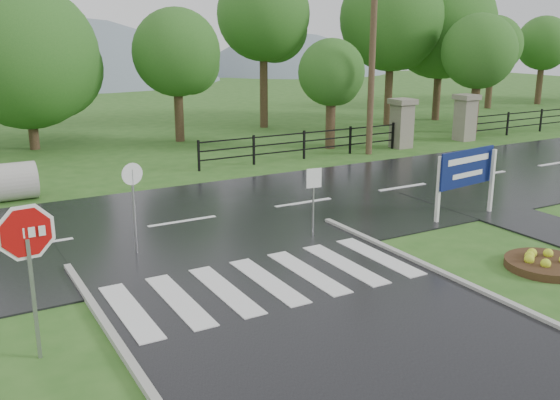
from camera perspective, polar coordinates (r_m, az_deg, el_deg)
ground at (r=9.86m, az=13.59°, el=-17.31°), size 120.00×120.00×0.00m
main_road at (r=17.76m, az=-8.90°, el=-2.09°), size 90.00×8.00×0.04m
crosswalk at (r=13.44m, az=-1.15°, el=-7.41°), size 6.50×2.80×0.02m
pillar_west at (r=29.22m, az=11.07°, el=6.99°), size 1.00×1.00×2.24m
pillar_east at (r=31.96m, az=16.58°, el=7.34°), size 1.00×1.00×2.24m
fence_west at (r=26.21m, az=2.22°, el=5.33°), size 9.58×0.08×1.20m
hills at (r=74.48m, az=-21.25°, el=-2.00°), size 102.00×48.00×48.00m
treeline at (r=31.13m, az=-16.51°, el=4.95°), size 83.20×5.20×10.00m
stop_sign at (r=10.62m, az=-22.06°, el=-3.99°), size 1.24×0.18×2.80m
estate_billboard at (r=18.45m, az=16.74°, el=2.54°), size 2.28×0.36×2.01m
flower_bed at (r=15.46m, az=23.18°, el=-5.30°), size 1.84×1.84×0.37m
reg_sign_small at (r=15.95m, az=3.10°, el=1.09°), size 0.41×0.08×1.86m
reg_sign_round at (r=15.09m, az=-13.25°, el=0.23°), size 0.52×0.11×2.26m
utility_pole_east at (r=27.16m, az=8.43°, el=12.83°), size 1.40×0.57×8.19m
entrance_tree_left at (r=28.41m, az=4.73°, el=11.48°), size 2.98×2.98×4.92m
entrance_tree_right at (r=34.34m, az=17.74°, el=12.77°), size 3.82×3.82×6.11m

